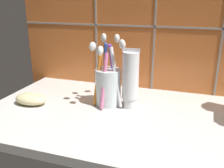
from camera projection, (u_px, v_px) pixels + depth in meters
The scene contains 5 objects.
sink_counter at pixel (130, 118), 59.69cm from camera, with size 71.55×39.89×2.00cm, color silver.
tile_wall_backsplash at pixel (150, 2), 69.40cm from camera, with size 81.55×1.72×54.40cm.
toothbrush_cup at pixel (108, 84), 63.45cm from camera, with size 9.59×11.29×18.07cm.
toothpaste_tube at pixel (130, 79), 61.16cm from camera, with size 4.25×4.05×14.99cm.
soap_bar at pixel (31, 99), 64.73cm from camera, with size 8.71×5.31×2.89cm, color beige.
Camera 1 is at (12.84, -52.51, 27.94)cm, focal length 40.00 mm.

